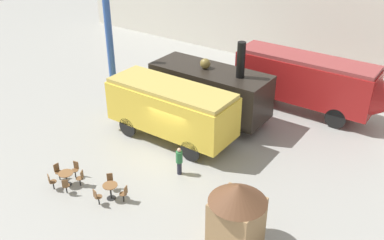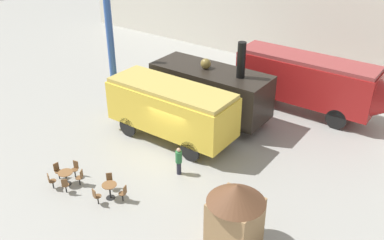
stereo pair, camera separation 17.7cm
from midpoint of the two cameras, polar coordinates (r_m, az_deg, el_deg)
ground_plane at (r=24.08m, az=-2.38°, el=-3.86°), size 80.00×80.00×0.00m
backdrop_wall at (r=35.14m, az=13.88°, el=13.93°), size 44.00×0.15×9.00m
streamlined_locomotive at (r=27.97m, az=16.49°, el=4.88°), size 10.77×2.41×3.69m
steam_locomotive at (r=26.49m, az=2.68°, el=4.09°), size 7.44×2.81×5.36m
passenger_coach_vintage at (r=24.12m, az=-2.58°, el=1.73°), size 7.48×2.75×3.33m
cafe_table_near at (r=21.94m, az=-16.26°, el=-7.12°), size 0.72×0.72×0.70m
cafe_table_mid at (r=20.54m, az=-10.68°, el=-8.95°), size 0.70×0.70×0.77m
cafe_chair_0 at (r=21.35m, az=-16.33°, el=-8.27°), size 0.40×0.40×0.87m
cafe_chair_1 at (r=21.70m, az=-14.44°, el=-7.32°), size 0.40×0.39×0.87m
cafe_chair_2 at (r=22.39m, az=-15.09°, el=-6.17°), size 0.36×0.38×0.87m
cafe_chair_3 at (r=22.49m, az=-17.29°, el=-6.36°), size 0.37×0.36×0.87m
cafe_chair_4 at (r=21.85m, az=-18.10°, el=-7.63°), size 0.38×0.40×0.87m
cafe_chair_5 at (r=20.32m, az=-12.44°, el=-9.82°), size 0.36×0.38×0.87m
cafe_chair_6 at (r=20.27m, az=-8.86°, el=-9.53°), size 0.39×0.37×0.87m
cafe_chair_7 at (r=21.15m, az=-10.71°, el=-7.88°), size 0.40×0.40×0.87m
visitor_person at (r=21.64m, az=-1.54°, el=-5.37°), size 0.34×0.34×1.53m
ticket_kiosk at (r=17.29m, az=6.10°, el=-12.13°), size 2.34×2.34×3.00m
support_pillar at (r=27.81m, az=-10.57°, el=9.41°), size 0.44×0.44×8.00m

